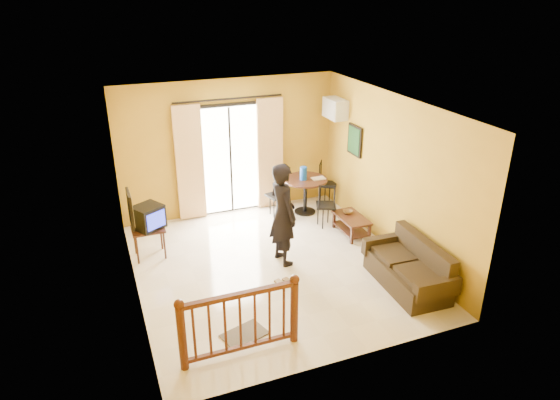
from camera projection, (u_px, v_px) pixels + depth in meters
name	position (u px, v px, depth m)	size (l,w,h in m)	color
ground	(273.00, 267.00, 8.59)	(5.00, 5.00, 0.00)	beige
room_shell	(272.00, 174.00, 7.90)	(5.00, 5.00, 5.00)	white
balcony_door	(231.00, 159.00, 10.19)	(2.25, 0.14, 2.46)	black
tv_table	(148.00, 232.00, 8.73)	(0.56, 0.47, 0.56)	black
television	(148.00, 217.00, 8.62)	(0.61, 0.59, 0.42)	black
picture_left	(130.00, 209.00, 7.06)	(0.05, 0.42, 0.52)	black
dining_table	(305.00, 186.00, 10.39)	(0.91, 0.91, 0.76)	black
water_jug	(303.00, 173.00, 10.23)	(0.15, 0.15, 0.27)	#124AB1
serving_tray	(318.00, 178.00, 10.32)	(0.28, 0.18, 0.02)	beige
dining_chairs	(310.00, 214.00, 10.53)	(1.77, 1.53, 0.95)	black
air_conditioner	(335.00, 109.00, 10.09)	(0.31, 0.60, 0.40)	silver
botanical_print	(355.00, 140.00, 9.77)	(0.05, 0.50, 0.60)	black
coffee_table	(351.00, 222.00, 9.62)	(0.46, 0.82, 0.37)	black
bowl	(348.00, 212.00, 9.69)	(0.19, 0.19, 0.06)	brown
sofa	(410.00, 269.00, 7.96)	(0.81, 1.64, 0.77)	black
standing_person	(283.00, 214.00, 8.41)	(0.66, 0.43, 1.81)	black
stair_balustrade	(240.00, 318.00, 6.36)	(1.63, 0.13, 1.04)	#471E0F
doormat	(244.00, 334.00, 6.92)	(0.60, 0.40, 0.02)	#544D43
sandals	(285.00, 283.00, 8.11)	(0.30, 0.27, 0.03)	brown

